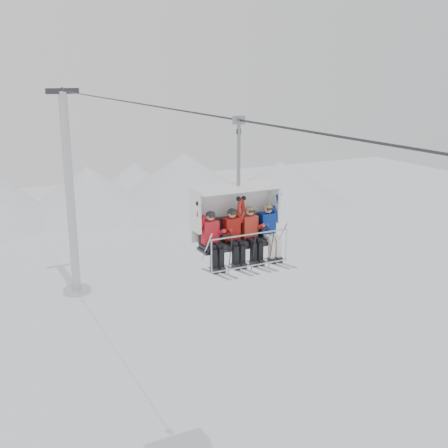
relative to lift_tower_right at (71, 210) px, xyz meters
name	(u,v)px	position (x,y,z in m)	size (l,w,h in m)	color
ridgeline	(11,196)	(-1.58, 20.05, -2.94)	(72.00, 21.00, 7.00)	white
lift_tower_right	(71,210)	(0.00, 0.00, 0.00)	(2.00, 1.80, 13.48)	#B4B7BC
haul_cable	(224,118)	(0.00, -22.00, 7.52)	(0.06, 0.06, 50.00)	#2F2E33
chairlift_carrier	(236,214)	(0.00, -22.74, 4.93)	(2.52, 1.17, 3.98)	black
skier_far_left	(212,237)	(-0.90, -23.04, 4.45)	(0.43, 1.69, 1.70)	red
skier_center_left	(233,234)	(-0.25, -23.04, 4.45)	(0.43, 1.69, 1.70)	#A11610
skier_center_right	(251,232)	(0.32, -23.04, 4.45)	(0.43, 1.69, 1.70)	red
skier_far_right	(269,229)	(0.90, -23.04, 4.45)	(0.43, 1.69, 1.70)	navy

